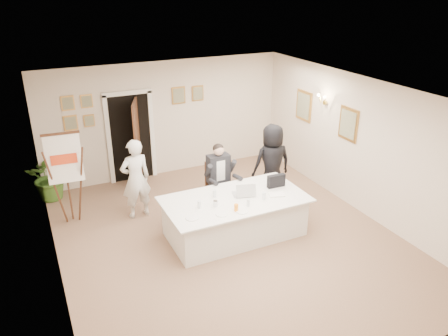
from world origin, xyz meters
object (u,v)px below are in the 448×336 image
(laptop, at_px, (243,188))
(steel_jug, at_px, (215,204))
(standing_woman, at_px, (272,163))
(potted_palm, at_px, (51,176))
(conference_table, at_px, (235,216))
(laptop_bag, at_px, (276,181))
(paper_stack, at_px, (277,195))
(flip_chart, at_px, (68,183))
(standing_man, at_px, (136,179))
(oj_glass, at_px, (236,208))
(seated_man, at_px, (219,177))

(laptop, height_order, steel_jug, laptop)
(standing_woman, distance_m, potted_palm, 4.87)
(conference_table, xyz_separation_m, laptop_bag, (0.95, 0.10, 0.51))
(standing_woman, relative_size, paper_stack, 6.07)
(flip_chart, xyz_separation_m, standing_woman, (4.13, -0.84, -0.00))
(conference_table, distance_m, flip_chart, 3.32)
(standing_man, relative_size, laptop, 4.39)
(laptop, xyz_separation_m, oj_glass, (-0.40, -0.51, -0.07))
(laptop, bearing_deg, potted_palm, 152.25)
(potted_palm, relative_size, laptop_bag, 2.97)
(seated_man, xyz_separation_m, potted_palm, (-3.16, 2.03, -0.20))
(paper_stack, xyz_separation_m, oj_glass, (-0.96, -0.21, 0.05))
(standing_man, height_order, oj_glass, standing_man)
(standing_man, bearing_deg, conference_table, 128.14)
(seated_man, bearing_deg, potted_palm, 141.81)
(seated_man, height_order, oj_glass, seated_man)
(conference_table, distance_m, laptop_bag, 1.08)
(seated_man, xyz_separation_m, flip_chart, (-2.92, 0.74, 0.14))
(flip_chart, bearing_deg, standing_man, -13.64)
(potted_palm, height_order, paper_stack, potted_palm)
(seated_man, distance_m, standing_man, 1.71)
(standing_woman, xyz_separation_m, oj_glass, (-1.59, -1.41, -0.03))
(conference_table, height_order, laptop, laptop)
(laptop, relative_size, laptop_bag, 1.05)
(seated_man, height_order, flip_chart, flip_chart)
(potted_palm, relative_size, laptop, 2.82)
(conference_table, bearing_deg, laptop_bag, 6.04)
(conference_table, distance_m, steel_jug, 0.64)
(flip_chart, relative_size, oj_glass, 14.49)
(conference_table, relative_size, standing_woman, 1.54)
(seated_man, xyz_separation_m, laptop, (0.02, -1.00, 0.18))
(standing_woman, relative_size, steel_jug, 15.77)
(potted_palm, relative_size, paper_stack, 3.77)
(oj_glass, bearing_deg, standing_man, 123.41)
(seated_man, distance_m, standing_woman, 1.22)
(laptop, relative_size, paper_stack, 1.34)
(oj_glass, xyz_separation_m, steel_jug, (-0.26, 0.31, -0.01))
(seated_man, relative_size, potted_palm, 1.37)
(standing_man, xyz_separation_m, potted_palm, (-1.51, 1.60, -0.30))
(potted_palm, distance_m, laptop_bag, 4.97)
(standing_man, bearing_deg, flip_chart, -19.84)
(seated_man, bearing_deg, conference_table, -105.05)
(standing_man, relative_size, paper_stack, 5.86)
(standing_man, distance_m, laptop_bag, 2.81)
(standing_woman, distance_m, oj_glass, 2.12)
(standing_woman, xyz_separation_m, steel_jug, (-1.85, -1.10, -0.04))
(conference_table, height_order, paper_stack, paper_stack)
(standing_woman, relative_size, oj_glass, 13.35)
(standing_woman, xyz_separation_m, potted_palm, (-4.37, 2.13, -0.33))
(seated_man, bearing_deg, flip_chart, 160.36)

